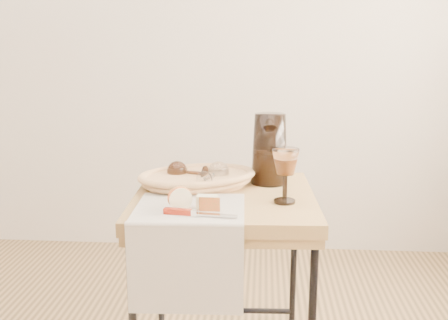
# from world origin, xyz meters

# --- Properties ---
(wall_back) EXTENTS (3.60, 0.00, 2.70)m
(wall_back) POSITION_xyz_m (0.00, 1.80, 1.35)
(wall_back) COLOR beige
(wall_back) RESTS_ON ground
(side_table) EXTENTS (0.61, 0.61, 0.75)m
(side_table) POSITION_xyz_m (0.44, 0.42, 0.37)
(side_table) COLOR brown
(side_table) RESTS_ON floor
(tea_towel) EXTENTS (0.34, 0.31, 0.01)m
(tea_towel) POSITION_xyz_m (0.35, 0.25, 0.75)
(tea_towel) COLOR beige
(tea_towel) RESTS_ON side_table
(bread_basket) EXTENTS (0.43, 0.37, 0.05)m
(bread_basket) POSITION_xyz_m (0.35, 0.50, 0.77)
(bread_basket) COLOR #9F693D
(bread_basket) RESTS_ON side_table
(goblet_lying_a) EXTENTS (0.13, 0.10, 0.07)m
(goblet_lying_a) POSITION_xyz_m (0.31, 0.51, 0.80)
(goblet_lying_a) COLOR #4D311F
(goblet_lying_a) RESTS_ON bread_basket
(goblet_lying_b) EXTENTS (0.11, 0.14, 0.08)m
(goblet_lying_b) POSITION_xyz_m (0.40, 0.48, 0.80)
(goblet_lying_b) COLOR white
(goblet_lying_b) RESTS_ON bread_basket
(pitcher) EXTENTS (0.18, 0.25, 0.29)m
(pitcher) POSITION_xyz_m (0.59, 0.57, 0.87)
(pitcher) COLOR black
(pitcher) RESTS_ON side_table
(wine_goblet) EXTENTS (0.11, 0.11, 0.17)m
(wine_goblet) POSITION_xyz_m (0.64, 0.34, 0.84)
(wine_goblet) COLOR white
(wine_goblet) RESTS_ON side_table
(apple_half) EXTENTS (0.08, 0.06, 0.07)m
(apple_half) POSITION_xyz_m (0.32, 0.24, 0.79)
(apple_half) COLOR red
(apple_half) RESTS_ON tea_towel
(apple_wedge) EXTENTS (0.06, 0.04, 0.04)m
(apple_wedge) POSITION_xyz_m (0.41, 0.24, 0.78)
(apple_wedge) COLOR #FFF7C1
(apple_wedge) RESTS_ON tea_towel
(table_knife) EXTENTS (0.21, 0.05, 0.02)m
(table_knife) POSITION_xyz_m (0.38, 0.18, 0.76)
(table_knife) COLOR silver
(table_knife) RESTS_ON tea_towel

